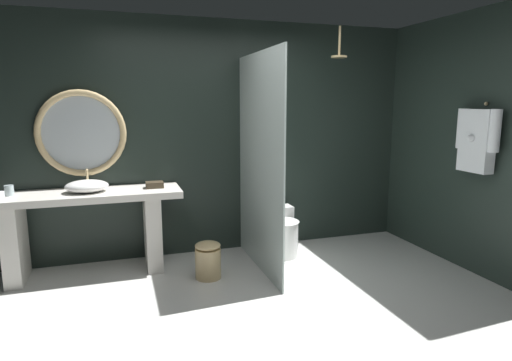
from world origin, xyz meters
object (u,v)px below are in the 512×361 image
object	(u,v)px
toilet	(280,232)
waste_bin	(208,260)
round_wall_mirror	(81,133)
vessel_sink	(87,186)
tissue_box	(155,185)
tumbler_cup	(9,190)
rain_shower_head	(339,53)
hanging_bathrobe	(477,138)

from	to	relation	value
toilet	waste_bin	world-z (taller)	toilet
round_wall_mirror	vessel_sink	bearing A→B (deg)	-83.14
round_wall_mirror	waste_bin	bearing A→B (deg)	-33.68
tissue_box	toilet	size ratio (longest dim) A/B	0.31
round_wall_mirror	waste_bin	size ratio (longest dim) A/B	2.39
vessel_sink	waste_bin	distance (m)	1.39
tumbler_cup	rain_shower_head	size ratio (longest dim) A/B	0.30
vessel_sink	round_wall_mirror	distance (m)	0.57
rain_shower_head	tumbler_cup	bearing A→B (deg)	175.96
round_wall_mirror	toilet	distance (m)	2.36
rain_shower_head	toilet	distance (m)	2.06
vessel_sink	tumbler_cup	bearing A→B (deg)	175.52
tumbler_cup	toilet	bearing A→B (deg)	-1.97
vessel_sink	tumbler_cup	size ratio (longest dim) A/B	4.09
vessel_sink	tumbler_cup	xyz separation A→B (m)	(-0.69, 0.05, -0.01)
tissue_box	toilet	bearing A→B (deg)	-2.80
rain_shower_head	hanging_bathrobe	bearing A→B (deg)	-45.15
tissue_box	waste_bin	distance (m)	0.95
tumbler_cup	hanging_bathrobe	world-z (taller)	hanging_bathrobe
round_wall_mirror	waste_bin	xyz separation A→B (m)	(1.12, -0.75, -1.21)
rain_shower_head	toilet	xyz separation A→B (m)	(-0.60, 0.14, -1.96)
round_wall_mirror	hanging_bathrobe	world-z (taller)	round_wall_mirror
toilet	round_wall_mirror	bearing A→B (deg)	171.16
tissue_box	round_wall_mirror	world-z (taller)	round_wall_mirror
tumbler_cup	round_wall_mirror	distance (m)	0.86
hanging_bathrobe	tumbler_cup	bearing A→B (deg)	164.15
tumbler_cup	waste_bin	distance (m)	1.98
round_wall_mirror	hanging_bathrobe	bearing A→B (deg)	-21.68
tissue_box	rain_shower_head	world-z (taller)	rain_shower_head
vessel_sink	rain_shower_head	distance (m)	2.93
tissue_box	hanging_bathrobe	distance (m)	3.21
tumbler_cup	toilet	xyz separation A→B (m)	(2.70, -0.09, -0.63)
toilet	tumbler_cup	bearing A→B (deg)	178.03
round_wall_mirror	rain_shower_head	world-z (taller)	rain_shower_head
rain_shower_head	waste_bin	bearing A→B (deg)	-169.16
tumbler_cup	tissue_box	xyz separation A→B (m)	(1.34, -0.03, -0.02)
vessel_sink	round_wall_mirror	bearing A→B (deg)	96.86
tissue_box	rain_shower_head	bearing A→B (deg)	-6.02
tissue_box	rain_shower_head	size ratio (longest dim) A/B	0.54
tissue_box	round_wall_mirror	bearing A→B (deg)	159.78
round_wall_mirror	toilet	bearing A→B (deg)	-8.84
toilet	waste_bin	xyz separation A→B (m)	(-0.92, -0.43, -0.07)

